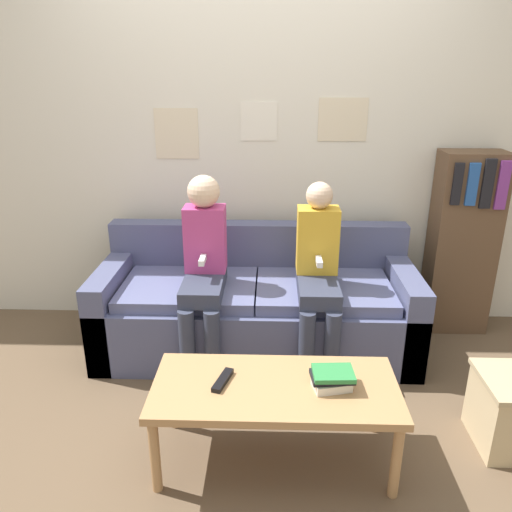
{
  "coord_description": "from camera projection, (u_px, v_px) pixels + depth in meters",
  "views": [
    {
      "loc": [
        0.09,
        -2.35,
        1.69
      ],
      "look_at": [
        0.0,
        0.36,
        0.67
      ],
      "focal_mm": 35.0,
      "sensor_mm": 36.0,
      "label": 1
    }
  ],
  "objects": [
    {
      "name": "tv_remote",
      "position": [
        223.0,
        380.0,
        2.19
      ],
      "size": [
        0.09,
        0.17,
        0.02
      ],
      "rotation": [
        0.0,
        0.0,
        -0.29
      ],
      "color": "black",
      "rests_on": "coffee_table"
    },
    {
      "name": "book_stack",
      "position": [
        332.0,
        379.0,
        2.15
      ],
      "size": [
        0.19,
        0.15,
        0.08
      ],
      "color": "silver",
      "rests_on": "coffee_table"
    },
    {
      "name": "ground_plane",
      "position": [
        254.0,
        390.0,
        2.8
      ],
      "size": [
        10.0,
        10.0,
        0.0
      ],
      "primitive_type": "plane",
      "color": "brown"
    },
    {
      "name": "bookshelf",
      "position": [
        462.0,
        243.0,
        3.29
      ],
      "size": [
        0.41,
        0.27,
        1.21
      ],
      "color": "brown",
      "rests_on": "ground_plane"
    },
    {
      "name": "person_left",
      "position": [
        204.0,
        263.0,
        2.89
      ],
      "size": [
        0.24,
        0.53,
        1.13
      ],
      "color": "#33384C",
      "rests_on": "ground_plane"
    },
    {
      "name": "person_right",
      "position": [
        318.0,
        270.0,
        2.87
      ],
      "size": [
        0.24,
        0.53,
        1.09
      ],
      "color": "#33384C",
      "rests_on": "ground_plane"
    },
    {
      "name": "coffee_table",
      "position": [
        275.0,
        393.0,
        2.19
      ],
      "size": [
        1.08,
        0.49,
        0.4
      ],
      "color": "#AD7F51",
      "rests_on": "ground_plane"
    },
    {
      "name": "wall_back",
      "position": [
        259.0,
        133.0,
        3.25
      ],
      "size": [
        8.0,
        0.06,
        2.6
      ],
      "color": "silver",
      "rests_on": "ground_plane"
    },
    {
      "name": "couch",
      "position": [
        257.0,
        308.0,
        3.17
      ],
      "size": [
        1.95,
        0.76,
        0.74
      ],
      "color": "#4C5175",
      "rests_on": "ground_plane"
    }
  ]
}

